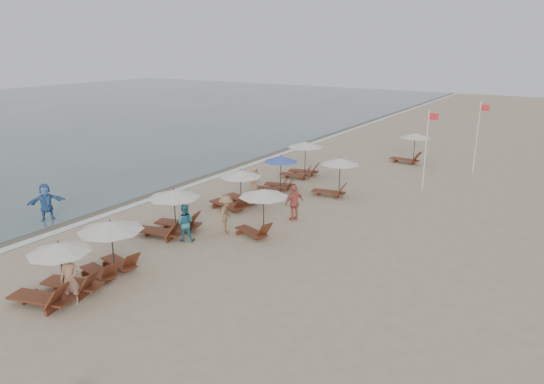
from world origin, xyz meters
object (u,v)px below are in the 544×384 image
Objects in this scene: lounger_station_4 at (277,174)px; inland_station_0 at (259,205)px; lounger_station_1 at (109,244)px; beachgoer_mid_b at (226,215)px; lounger_station_0 at (57,274)px; beachgoer_mid_a at (185,223)px; beachgoer_far_a at (294,203)px; waterline_walker at (46,202)px; flag_pole_near at (427,146)px; inland_station_2 at (410,145)px; beachgoer_far_b at (254,180)px; lounger_station_2 at (170,213)px; inland_station_1 at (335,172)px; beachgoer_near at (70,279)px; lounger_station_3 at (236,190)px; lounger_station_5 at (302,159)px.

inland_station_0 reaches higher than lounger_station_4.
lounger_station_1 is 5.72m from beachgoer_mid_b.
lounger_station_0 is at bearing -106.69° from inland_station_0.
beachgoer_mid_a is (-2.45, -2.24, -0.64)m from inland_station_0.
waterline_walker is at bearing -33.76° from beachgoer_far_a.
flag_pole_near is at bearing 71.74° from lounger_station_0.
inland_station_2 reaches higher than lounger_station_4.
beachgoer_far_b is at bearing -108.82° from beachgoer_mid_a.
beachgoer_mid_a is at bearing 89.18° from lounger_station_0.
lounger_station_0 is 1.45× the size of waterline_walker.
lounger_station_2 reaches higher than beachgoer_far_b.
lounger_station_2 is 1.06× the size of inland_station_1.
beachgoer_mid_a is (0.66, -8.75, -0.20)m from lounger_station_4.
lounger_station_4 is 1.59× the size of beachgoer_far_b.
beachgoer_mid_a is 0.94× the size of beachgoer_far_a.
beachgoer_near is 11.29m from beachgoer_far_a.
lounger_station_1 is at bearing 75.21° from beachgoer_near.
waterline_walker is at bearing 87.26° from beachgoer_mid_b.
lounger_station_2 is 4.10m from inland_station_0.
lounger_station_2 is 1.03× the size of lounger_station_3.
lounger_station_2 is 1.17× the size of lounger_station_4.
lounger_station_4 reaches higher than beachgoer_near.
lounger_station_2 reaches higher than beachgoer_near.
waterline_walker reaches higher than beachgoer_mid_b.
beachgoer_near is at bearing -85.41° from lounger_station_4.
beachgoer_far_a is at bearing -51.40° from beachgoer_mid_b.
inland_station_1 reaches higher than beachgoer_mid_a.
flag_pole_near is at bearing 49.55° from lounger_station_3.
lounger_station_0 is 14.97m from lounger_station_4.
beachgoer_far_b is (-0.56, -4.65, -0.43)m from lounger_station_5.
lounger_station_1 is at bearing -86.94° from lounger_station_5.
beachgoer_near is at bearing 152.48° from beachgoer_mid_b.
flag_pole_near reaches higher than beachgoer_mid_a.
lounger_station_3 is 1.62× the size of beachgoer_mid_a.
lounger_station_5 is at bearing -129.74° from beachgoer_far_a.
inland_station_1 is at bearing 78.46° from lounger_station_1.
lounger_station_1 is 0.92× the size of lounger_station_3.
lounger_station_3 is 2.68m from beachgoer_far_b.
lounger_station_1 is at bearing 57.65° from beachgoer_mid_a.
beachgoer_mid_b reaches higher than beachgoer_mid_a.
lounger_station_1 is 1.05× the size of lounger_station_4.
beachgoer_far_a is (2.81, 11.13, -0.03)m from lounger_station_0.
lounger_station_2 is 12.02m from lounger_station_5.
lounger_station_0 reaches higher than beachgoer_mid_a.
beachgoer_far_b is at bearing 97.04° from lounger_station_1.
waterline_walker is at bearing -162.93° from lounger_station_2.
waterline_walker is at bearing -115.08° from lounger_station_5.
lounger_station_5 is 1.48× the size of beachgoer_near.
lounger_station_4 is at bearing -111.16° from inland_station_2.
flag_pole_near is at bearing 35.20° from lounger_station_4.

